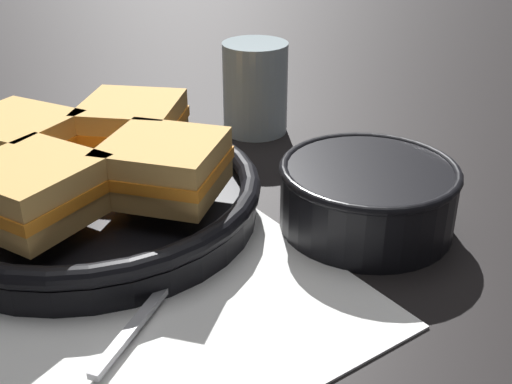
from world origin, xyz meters
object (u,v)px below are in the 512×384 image
sandwich_far_left (18,142)px  soup_bowl (368,192)px  sandwich_near_left (164,166)px  spoon (171,280)px  sandwich_far_right (33,190)px  drinking_glass (255,88)px  skillet (92,198)px  sandwich_near_right (132,124)px

sandwich_far_left → soup_bowl: bearing=-41.9°
sandwich_far_left → sandwich_near_left: bearing=-55.4°
soup_bowl → spoon: 0.19m
sandwich_near_left → sandwich_far_right: same height
sandwich_far_right → sandwich_near_left: bearing=-10.4°
sandwich_near_left → drinking_glass: size_ratio=1.22×
skillet → sandwich_far_left: size_ratio=3.22×
soup_bowl → sandwich_far_left: sandwich_far_left is taller
sandwich_far_right → sandwich_far_left: bearing=79.6°
sandwich_far_right → drinking_glass: drinking_glass is taller
sandwich_far_left → drinking_glass: 0.28m
soup_bowl → skillet: size_ratio=0.38×
sandwich_near_left → sandwich_far_left: bearing=124.6°
sandwich_near_left → sandwich_far_right: bearing=169.6°
sandwich_far_right → soup_bowl: bearing=-22.9°
soup_bowl → drinking_glass: drinking_glass is taller
sandwich_near_left → sandwich_far_left: size_ratio=1.04×
sandwich_far_left → skillet: bearing=-55.1°
soup_bowl → sandwich_far_right: bearing=157.1°
spoon → sandwich_far_right: size_ratio=1.12×
spoon → sandwich_near_right: (0.05, 0.17, 0.06)m
spoon → soup_bowl: bearing=-40.4°
spoon → drinking_glass: drinking_glass is taller
soup_bowl → sandwich_far_right: 0.27m
sandwich_near_right → sandwich_far_right: same height
drinking_glass → spoon: bearing=-135.7°
soup_bowl → sandwich_near_left: sandwich_near_left is taller
sandwich_far_left → sandwich_near_right: bearing=-10.4°
skillet → sandwich_near_right: (0.06, 0.04, 0.04)m
drinking_glass → sandwich_near_left: bearing=-141.9°
spoon → drinking_glass: 0.33m
skillet → drinking_glass: bearing=21.2°
skillet → sandwich_near_left: 0.09m
spoon → sandwich_near_left: (0.04, 0.07, 0.06)m
soup_bowl → skillet: 0.24m
sandwich_near_right → drinking_glass: (0.18, 0.05, -0.01)m
skillet → sandwich_near_right: sandwich_near_right is taller
soup_bowl → drinking_glass: (0.05, 0.24, 0.02)m
sandwich_near_right → sandwich_far_left: same height
sandwich_near_left → sandwich_near_right: size_ratio=1.00×
sandwich_near_left → sandwich_far_left: 0.15m
spoon → skillet: bearing=57.0°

